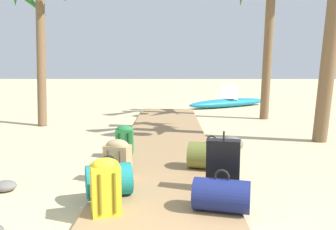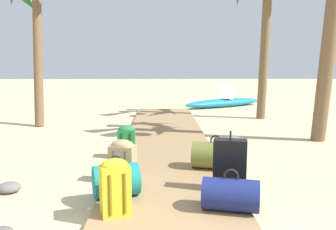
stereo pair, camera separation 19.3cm
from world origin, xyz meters
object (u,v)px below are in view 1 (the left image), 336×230
palm_tree_near_left (38,5)px  backpack_tan (118,157)px  lounge_chair (230,97)px  kayak (228,103)px  suitcase_black (223,166)px  backpack_green (125,139)px  backpack_yellow (105,185)px  duffel_bag_olive (212,156)px  duffel_bag_teal (109,180)px  duffel_bag_navy (221,195)px

palm_tree_near_left → backpack_tan: bearing=-60.1°
lounge_chair → kayak: (-0.13, -0.51, -0.17)m
backpack_tan → suitcase_black: 1.47m
backpack_green → backpack_yellow: 2.49m
duffel_bag_olive → suitcase_black: size_ratio=1.00×
duffel_bag_olive → lounge_chair: size_ratio=0.47×
backpack_tan → kayak: 8.89m
backpack_tan → palm_tree_near_left: 6.05m
duffel_bag_olive → duffel_bag_teal: (-1.34, -1.08, -0.01)m
suitcase_black → duffel_bag_teal: bearing=-174.1°
backpack_tan → lounge_chair: (3.01, 8.92, -0.03)m
backpack_tan → suitcase_black: suitcase_black is taller
duffel_bag_olive → backpack_yellow: (-1.28, -1.58, 0.11)m
palm_tree_near_left → duffel_bag_teal: bearing=-63.4°
palm_tree_near_left → lounge_chair: palm_tree_near_left is taller
duffel_bag_navy → duffel_bag_teal: bearing=161.1°
kayak → palm_tree_near_left: bearing=-146.1°
kayak → backpack_green: bearing=-112.5°
duffel_bag_navy → backpack_tan: bearing=138.2°
suitcase_black → backpack_green: bearing=127.9°
backpack_green → suitcase_black: bearing=-52.1°
suitcase_black → palm_tree_near_left: bearing=127.8°
backpack_tan → backpack_green: bearing=93.1°
duffel_bag_olive → lounge_chair: 8.70m
backpack_green → kayak: backpack_green is taller
duffel_bag_teal → suitcase_black: (1.37, 0.14, 0.13)m
backpack_yellow → lounge_chair: bearing=73.7°
backpack_green → lounge_chair: lounge_chair is taller
suitcase_black → lounge_chair: 9.61m
backpack_yellow → suitcase_black: size_ratio=0.79×
duffel_bag_navy → backpack_yellow: 1.22m
backpack_tan → suitcase_black: (1.36, -0.55, 0.05)m
duffel_bag_olive → duffel_bag_teal: size_ratio=1.22×
backpack_green → duffel_bag_navy: backpack_green is taller
duffel_bag_olive → suitcase_black: suitcase_black is taller
kayak → lounge_chair: bearing=75.5°
duffel_bag_olive → lounge_chair: bearing=78.9°
duffel_bag_navy → palm_tree_near_left: (-3.95, 5.80, 2.85)m
lounge_chair → backpack_tan: bearing=-108.7°
backpack_green → duffel_bag_teal: size_ratio=0.80×
palm_tree_near_left → backpack_green: bearing=-52.3°
duffel_bag_teal → backpack_tan: 0.70m
duffel_bag_teal → backpack_yellow: bearing=-83.6°
backpack_tan → kayak: size_ratio=0.16×
palm_tree_near_left → backpack_yellow: bearing=-65.0°
duffel_bag_teal → palm_tree_near_left: bearing=116.6°
backpack_yellow → suitcase_black: (1.31, 0.64, 0.01)m
backpack_green → palm_tree_near_left: bearing=127.7°
duffel_bag_olive → duffel_bag_navy: (-0.07, -1.51, -0.02)m
palm_tree_near_left → suitcase_black: bearing=-52.2°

